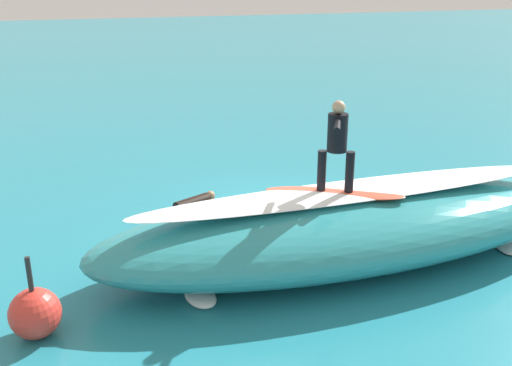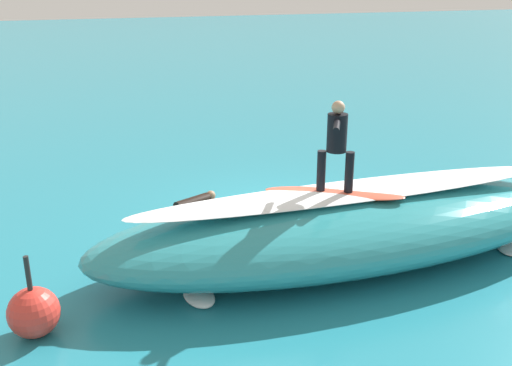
% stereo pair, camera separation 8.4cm
% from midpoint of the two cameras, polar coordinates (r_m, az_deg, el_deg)
% --- Properties ---
extents(ground_plane, '(120.00, 120.00, 0.00)m').
position_cam_midpoint_polar(ground_plane, '(11.82, 1.90, -3.40)').
color(ground_plane, teal).
extents(wave_crest, '(8.97, 2.93, 1.19)m').
position_cam_midpoint_polar(wave_crest, '(10.11, 9.03, -4.11)').
color(wave_crest, teal).
rests_on(wave_crest, ground_plane).
extents(wave_foam_lip, '(7.62, 1.04, 0.08)m').
position_cam_midpoint_polar(wave_foam_lip, '(9.88, 9.22, -0.75)').
color(wave_foam_lip, white).
rests_on(wave_foam_lip, wave_crest).
extents(surfboard_riding, '(2.27, 1.57, 0.08)m').
position_cam_midpoint_polar(surfboard_riding, '(9.72, 7.42, -0.98)').
color(surfboard_riding, '#E0563D').
rests_on(surfboard_riding, wave_crest).
extents(surfer_riding, '(0.77, 1.30, 1.50)m').
position_cam_midpoint_polar(surfer_riding, '(9.44, 7.67, 4.23)').
color(surfer_riding, black).
rests_on(surfer_riding, surfboard_riding).
extents(surfboard_paddling, '(2.23, 1.39, 0.10)m').
position_cam_midpoint_polar(surfboard_paddling, '(12.02, -6.41, -2.87)').
color(surfboard_paddling, '#E0563D').
rests_on(surfboard_paddling, ground_plane).
extents(surfer_paddling, '(1.55, 0.87, 0.29)m').
position_cam_midpoint_polar(surfer_paddling, '(11.89, -6.91, -2.25)').
color(surfer_paddling, black).
rests_on(surfer_paddling, surfboard_paddling).
extents(buoy_marker, '(0.70, 0.70, 1.18)m').
position_cam_midpoint_polar(buoy_marker, '(8.55, -21.02, -11.76)').
color(buoy_marker, red).
rests_on(buoy_marker, ground_plane).
extents(foam_patch_near, '(0.52, 0.76, 0.17)m').
position_cam_midpoint_polar(foam_patch_near, '(8.95, -5.73, -10.95)').
color(foam_patch_near, white).
rests_on(foam_patch_near, ground_plane).
extents(foam_patch_mid, '(0.77, 0.78, 0.16)m').
position_cam_midpoint_polar(foam_patch_mid, '(10.89, 6.19, -5.13)').
color(foam_patch_mid, white).
rests_on(foam_patch_mid, ground_plane).
extents(foam_patch_far, '(0.92, 0.91, 0.09)m').
position_cam_midpoint_polar(foam_patch_far, '(11.45, 23.50, -5.69)').
color(foam_patch_far, white).
rests_on(foam_patch_far, ground_plane).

